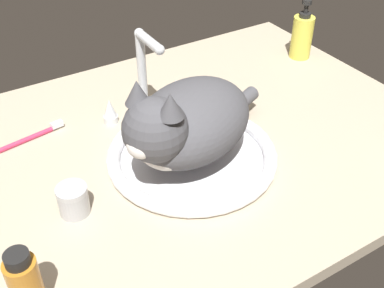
# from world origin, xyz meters

# --- Properties ---
(countertop) EXTENTS (1.06, 0.80, 0.03)m
(countertop) POSITION_xyz_m (0.00, 0.00, 0.01)
(countertop) COLOR #B7A88E
(countertop) RESTS_ON ground
(sink_basin) EXTENTS (0.34, 0.34, 0.03)m
(sink_basin) POSITION_xyz_m (-0.04, -0.06, 0.04)
(sink_basin) COLOR white
(sink_basin) RESTS_ON countertop
(faucet) EXTENTS (0.20, 0.12, 0.20)m
(faucet) POSITION_xyz_m (-0.04, 0.14, 0.11)
(faucet) COLOR silver
(faucet) RESTS_ON countertop
(cat) EXTENTS (0.38, 0.28, 0.19)m
(cat) POSITION_xyz_m (-0.06, -0.07, 0.13)
(cat) COLOR #4C4C51
(cat) RESTS_ON sink_basin
(soap_pump_bottle) EXTENTS (0.06, 0.06, 0.16)m
(soap_pump_bottle) POSITION_xyz_m (0.45, 0.17, 0.09)
(soap_pump_bottle) COLOR #E5DB4C
(soap_pump_bottle) RESTS_ON countertop
(amber_bottle) EXTENTS (0.05, 0.05, 0.12)m
(amber_bottle) POSITION_xyz_m (-0.41, -0.23, 0.08)
(amber_bottle) COLOR #C67A23
(amber_bottle) RESTS_ON countertop
(metal_jar) EXTENTS (0.05, 0.05, 0.06)m
(metal_jar) POSITION_xyz_m (-0.29, -0.08, 0.06)
(metal_jar) COLOR #B2B5BA
(metal_jar) RESTS_ON countertop
(toothbrush) EXTENTS (0.16, 0.04, 0.02)m
(toothbrush) POSITION_xyz_m (-0.29, 0.17, 0.04)
(toothbrush) COLOR #D83359
(toothbrush) RESTS_ON countertop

